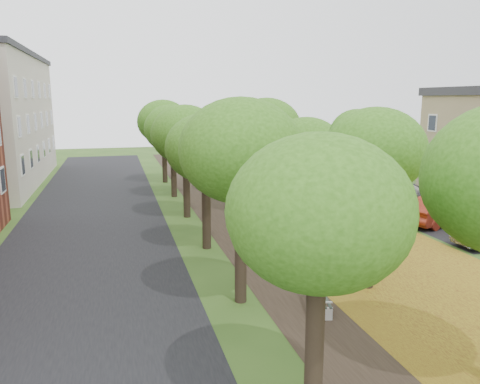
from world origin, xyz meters
TOP-DOWN VIEW (x-y plane):
  - street_asphalt at (-7.50, 15.00)m, footprint 8.00×70.00m
  - footpath at (0.00, 15.00)m, footprint 3.20×70.00m
  - leaf_verge at (5.00, 15.00)m, footprint 7.50×70.00m
  - parking_lot at (13.50, 16.00)m, footprint 9.00×16.00m
  - tree_row_west at (-2.20, 15.00)m, footprint 3.91×33.91m
  - tree_row_east at (2.60, 15.00)m, footprint 3.91×33.91m
  - bench at (0.07, 4.75)m, footprint 0.87×1.78m
  - car_red at (11.00, 12.79)m, footprint 4.96×2.87m
  - car_grey at (11.00, 16.48)m, footprint 4.48×2.17m
  - car_white at (12.20, 20.46)m, footprint 5.29×3.02m

SIDE VIEW (x-z plane):
  - street_asphalt at x=-7.50m, z-range 0.00..0.01m
  - parking_lot at x=13.50m, z-range 0.00..0.01m
  - footpath at x=0.00m, z-range 0.00..0.01m
  - leaf_verge at x=5.00m, z-range 0.00..0.01m
  - bench at x=0.07m, z-range 0.02..0.83m
  - car_grey at x=11.00m, z-range 0.00..1.26m
  - car_white at x=12.20m, z-range 0.00..1.39m
  - car_red at x=11.00m, z-range 0.00..1.55m
  - tree_row_west at x=-2.20m, z-range 1.53..7.97m
  - tree_row_east at x=2.60m, z-range 1.53..7.97m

